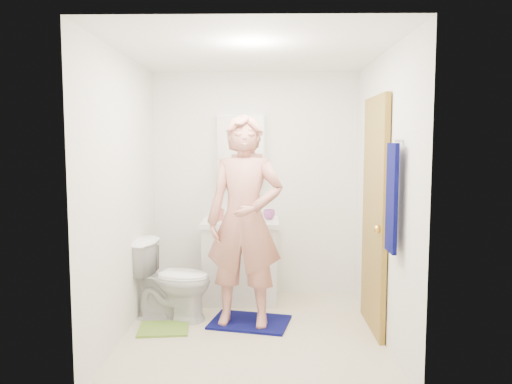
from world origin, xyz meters
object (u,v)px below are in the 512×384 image
medicine_cabinet (241,147)px  toilet (172,279)px  man (245,221)px  soap_dispenser (220,212)px  towel (392,198)px  toothbrush_cup (269,214)px  vanity_cabinet (240,263)px

medicine_cabinet → toilet: bearing=-128.2°
man → soap_dispenser: bearing=119.4°
towel → medicine_cabinet: bearing=124.6°
toothbrush_cup → man: (-0.23, -0.82, 0.06)m
soap_dispenser → towel: bearing=-46.5°
vanity_cabinet → medicine_cabinet: bearing=90.0°
vanity_cabinet → soap_dispenser: size_ratio=4.62×
vanity_cabinet → medicine_cabinet: medicine_cabinet is taller
soap_dispenser → man: bearing=-68.4°
towel → toothbrush_cup: towel is taller
toilet → toothbrush_cup: size_ratio=5.99×
soap_dispenser → man: size_ratio=0.09×
toilet → toothbrush_cup: 1.23m
towel → man: (-1.11, 0.75, -0.29)m
towel → soap_dispenser: (-1.39, 1.47, -0.31)m
vanity_cabinet → towel: (1.18, -1.48, 0.85)m
vanity_cabinet → man: bearing=-84.2°
man → medicine_cabinet: bearing=102.2°
towel → man: size_ratio=0.43×
toothbrush_cup → man: size_ratio=0.07×
vanity_cabinet → soap_dispenser: (-0.21, -0.02, 0.54)m
soap_dispenser → toothbrush_cup: 0.52m
toilet → soap_dispenser: size_ratio=4.33×
vanity_cabinet → towel: size_ratio=1.00×
vanity_cabinet → toilet: bearing=-137.9°
soap_dispenser → vanity_cabinet: bearing=5.1°
toilet → toothbrush_cup: bearing=-42.9°
medicine_cabinet → toothbrush_cup: (0.30, -0.14, -0.70)m
toothbrush_cup → man: 0.85m
man → towel: bearing=-26.4°
medicine_cabinet → man: (0.07, -0.96, -0.64)m
soap_dispenser → toothbrush_cup: (0.51, 0.10, -0.04)m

